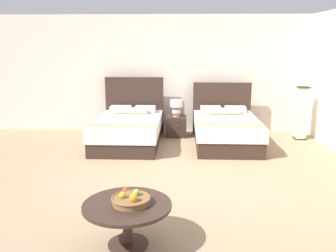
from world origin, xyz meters
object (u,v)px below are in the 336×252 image
Objects in this scene: bed_near_corner at (226,130)px; coffee_table at (127,212)px; floor_lamp_corner at (302,113)px; loose_apple at (126,190)px; bed_near_window at (129,129)px; fruit_bowl at (131,200)px; nightstand at (176,126)px; table_lamp at (176,107)px.

bed_near_corner is 4.33m from coffee_table.
loose_apple is at bearing -127.72° from floor_lamp_corner.
bed_near_window is 4.09m from coffee_table.
fruit_bowl is at bearing -81.88° from bed_near_window.
coffee_table is 5.60m from floor_lamp_corner.
loose_apple is at bearing -96.72° from nightstand.
fruit_bowl is at bearing -70.30° from loose_apple.
floor_lamp_corner reaches higher than nightstand.
bed_near_corner is at bearing -33.58° from table_lamp.
bed_near_corner is at bearing -32.81° from nightstand.
fruit_bowl is (-0.44, -4.75, -0.17)m from table_lamp.
table_lamp is at bearing 90.00° from nightstand.
floor_lamp_corner is at bearing 52.28° from loose_apple.
table_lamp is at bearing 84.75° from fruit_bowl.
table_lamp is 4.78m from coffee_table.
bed_near_window is 2.36× the size of coffee_table.
coffee_table is 0.79× the size of floor_lamp_corner.
fruit_bowl reaches higher than loose_apple.
coffee_table is (-0.48, -4.75, -0.31)m from table_lamp.
bed_near_corner is 1.82m from floor_lamp_corner.
bed_near_window is 5.37× the size of fruit_bowl.
loose_apple reaches higher than nightstand.
fruit_bowl is 0.27m from loose_apple.
bed_near_corner is 4.11m from loose_apple.
bed_near_window is 4.10m from fruit_bowl.
floor_lamp_corner is at bearing 15.86° from bed_near_corner.
table_lamp is 2.80m from floor_lamp_corner.
bed_near_corner is 5.14× the size of fruit_bowl.
bed_near_corner is (2.07, -0.01, 0.00)m from bed_near_window.
bed_near_corner is 1.32m from table_lamp.
coffee_table is at bearing -95.77° from nightstand.
coffee_table is at bearing -79.17° from loose_apple.
fruit_bowl is at bearing 1.64° from coffee_table.
bed_near_window reaches higher than coffee_table.
fruit_bowl is at bearing -95.27° from nightstand.
loose_apple is at bearing -96.69° from table_lamp.
bed_near_window is 3.84m from loose_apple.
table_lamp is at bearing 175.75° from floor_lamp_corner.
loose_apple reaches higher than coffee_table.
table_lamp is at bearing 84.25° from coffee_table.
floor_lamp_corner is at bearing 7.26° from bed_near_window.
nightstand is (-1.05, 0.68, -0.09)m from bed_near_corner.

